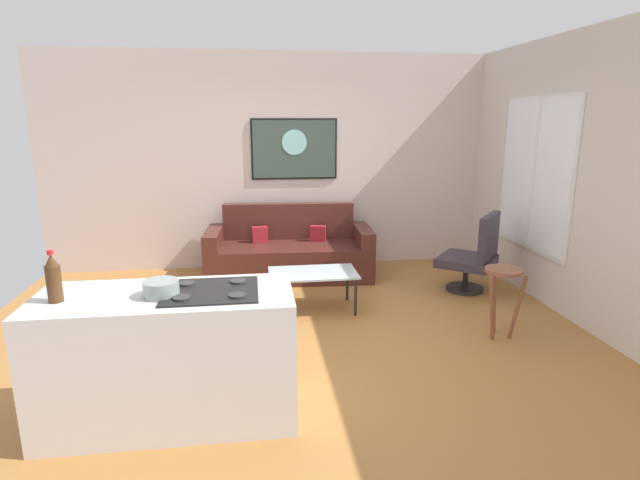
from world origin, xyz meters
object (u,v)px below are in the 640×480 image
couch (289,253)px  mixing_bowl (161,289)px  coffee_table (313,275)px  bar_stool (503,284)px  armchair (474,256)px  wall_painting (294,149)px  soda_bottle (53,279)px

couch → mixing_bowl: size_ratio=9.37×
coffee_table → couch: bearing=97.4°
bar_stool → couch: bearing=130.1°
coffee_table → bar_stool: (1.62, -0.91, 0.14)m
coffee_table → armchair: 1.94m
couch → wall_painting: 1.38m
coffee_table → mixing_bowl: size_ratio=4.08×
armchair → bar_stool: armchair is taller
wall_painting → mixing_bowl: bearing=-107.9°
bar_stool → wall_painting: (-1.65, 2.61, 1.06)m
mixing_bowl → wall_painting: bearing=72.1°
wall_painting → soda_bottle: bearing=-116.4°
soda_bottle → couch: bearing=61.7°
wall_painting → armchair: bearing=-35.5°
couch → armchair: size_ratio=2.26×
couch → soda_bottle: soda_bottle is taller
armchair → soda_bottle: soda_bottle is taller
couch → wall_painting: wall_painting is taller
bar_stool → mixing_bowl: (-2.81, -0.95, 0.42)m
couch → armchair: 2.25m
coffee_table → soda_bottle: 2.68m
armchair → wall_painting: (-1.94, 1.39, 1.15)m
bar_stool → wall_painting: bearing=122.3°
soda_bottle → armchair: bearing=30.5°
mixing_bowl → wall_painting: (1.15, 3.57, 0.65)m
coffee_table → bar_stool: 1.86m
bar_stool → soda_bottle: (-3.43, -0.97, 0.51)m
couch → wall_painting: bearing=76.5°
couch → bar_stool: (1.77, -2.11, 0.22)m
soda_bottle → wall_painting: 4.03m
bar_stool → mixing_bowl: 2.99m
mixing_bowl → bar_stool: bearing=18.8°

